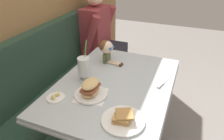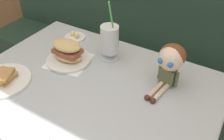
# 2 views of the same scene
# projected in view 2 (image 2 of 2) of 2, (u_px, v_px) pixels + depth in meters

# --- Properties ---
(booth_bench) EXTENTS (2.60, 0.48, 1.00)m
(booth_bench) POSITION_uv_depth(u_px,v_px,m) (143.00, 79.00, 1.77)
(booth_bench) COLOR #233D2D
(booth_bench) RESTS_ON ground
(diner_table) EXTENTS (1.11, 0.81, 0.74)m
(diner_table) POSITION_uv_depth(u_px,v_px,m) (93.00, 115.00, 1.21)
(diner_table) COLOR #B2BCC1
(diner_table) RESTS_ON ground
(toast_plate) EXTENTS (0.25, 0.25, 0.06)m
(toast_plate) POSITION_uv_depth(u_px,v_px,m) (3.00, 79.00, 1.10)
(toast_plate) COLOR white
(toast_plate) RESTS_ON diner_table
(milkshake_glass) EXTENTS (0.10, 0.10, 0.31)m
(milkshake_glass) POSITION_uv_depth(u_px,v_px,m) (110.00, 41.00, 1.20)
(milkshake_glass) COLOR silver
(milkshake_glass) RESTS_ON diner_table
(sandwich_plate) EXTENTS (0.23, 0.23, 0.12)m
(sandwich_plate) POSITION_uv_depth(u_px,v_px,m) (68.00, 54.00, 1.21)
(sandwich_plate) COLOR white
(sandwich_plate) RESTS_ON diner_table
(butter_saucer) EXTENTS (0.12, 0.12, 0.04)m
(butter_saucer) POSITION_uv_depth(u_px,v_px,m) (75.00, 37.00, 1.41)
(butter_saucer) COLOR white
(butter_saucer) RESTS_ON diner_table
(seated_doll) EXTENTS (0.13, 0.23, 0.20)m
(seated_doll) POSITION_uv_depth(u_px,v_px,m) (171.00, 60.00, 1.02)
(seated_doll) COLOR #5B6642
(seated_doll) RESTS_ON diner_table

